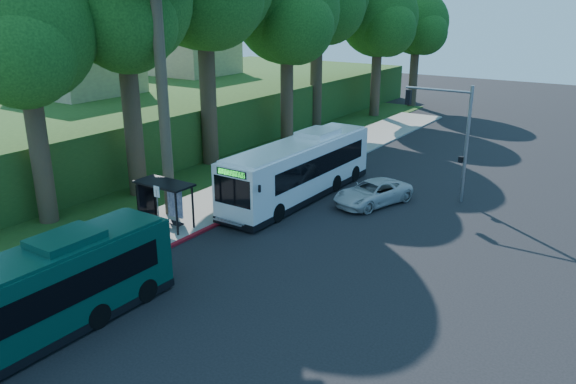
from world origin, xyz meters
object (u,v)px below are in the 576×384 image
Objects in this scene: teal_bus at (25,300)px; pickup at (373,193)px; white_bus at (300,168)px; bus_shelter at (163,194)px.

teal_bus is 2.30× the size of pickup.
teal_bus is (0.65, -18.68, -0.17)m from white_bus.
white_bus is at bearing 66.99° from bus_shelter.
white_bus reaches higher than bus_shelter.
bus_shelter is 11.32m from teal_bus.
white_bus is 1.10× the size of teal_bus.
teal_bus is at bearing -68.70° from bus_shelter.
pickup is at bearing 16.66° from white_bus.
white_bus is (3.46, 8.14, 0.07)m from bus_shelter.
teal_bus is 20.31m from pickup.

